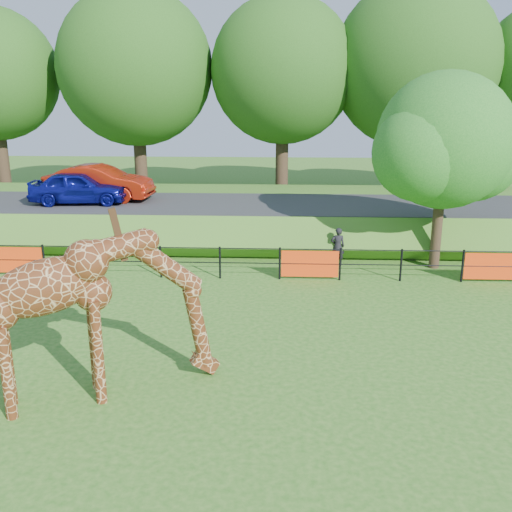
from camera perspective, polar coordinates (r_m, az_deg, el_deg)
The scene contains 10 objects.
ground at distance 12.00m, azimuth -7.83°, elevation -14.32°, with size 90.00×90.00×0.00m, color #296619.
giraffe at distance 11.89m, azimuth -15.23°, elevation -5.80°, with size 4.85×0.89×3.46m, color #582A12, non-canonical shape.
perimeter_fence at distance 19.09m, azimuth -3.63°, elevation -0.67°, with size 28.07×0.10×1.10m, color black, non-canonical shape.
embankment at distance 26.30m, azimuth -1.87°, elevation 4.26°, with size 40.00×9.00×1.30m, color #296619.
road at distance 24.70m, azimuth -2.16°, elevation 5.16°, with size 40.00×5.00×0.12m, color #28282A.
car_blue at distance 25.60m, azimuth -17.30°, elevation 6.55°, with size 1.64×4.07×1.39m, color #121794.
car_red at distance 26.28m, azimuth -15.38°, elevation 7.09°, with size 1.63×4.66×1.54m, color #A91F0C.
visitor at distance 20.73m, azimuth 8.17°, elevation 0.96°, with size 0.50×0.33×1.38m, color black.
tree_east at distance 20.62m, azimuth 18.56°, elevation 10.38°, with size 5.40×4.71×6.76m.
bg_tree_line at distance 32.18m, azimuth 2.51°, elevation 18.14°, with size 37.30×8.80×11.82m.
Camera 1 is at (2.06, -10.16, 6.05)m, focal length 40.00 mm.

